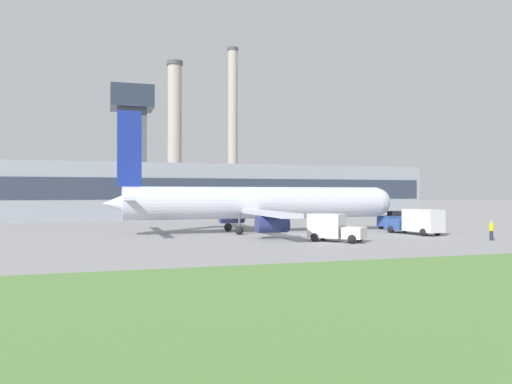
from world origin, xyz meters
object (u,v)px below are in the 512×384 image
(airplane, at_px, (255,203))
(pushback_tug, at_px, (396,221))
(baggage_truck, at_px, (333,228))
(ground_crew_person, at_px, (491,230))
(fuel_truck, at_px, (417,222))

(airplane, relative_size, pushback_tug, 7.03)
(pushback_tug, bearing_deg, baggage_truck, -139.70)
(pushback_tug, bearing_deg, ground_crew_person, -89.58)
(pushback_tug, relative_size, ground_crew_person, 2.60)
(airplane, distance_m, pushback_tug, 16.20)
(airplane, distance_m, ground_crew_person, 21.40)
(pushback_tug, distance_m, fuel_truck, 7.33)
(baggage_truck, height_order, ground_crew_person, baggage_truck)
(fuel_truck, bearing_deg, ground_crew_person, -71.41)
(fuel_truck, bearing_deg, airplane, 153.17)
(pushback_tug, relative_size, baggage_truck, 0.94)
(pushback_tug, bearing_deg, fuel_truck, -107.48)
(baggage_truck, xyz_separation_m, ground_crew_person, (12.95, -2.93, -0.24))
(pushback_tug, relative_size, fuel_truck, 0.67)
(fuel_truck, height_order, ground_crew_person, fuel_truck)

